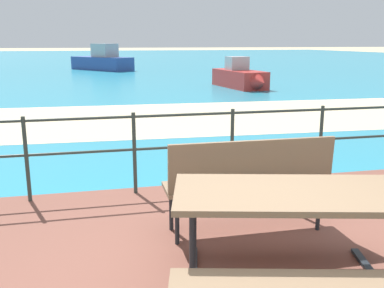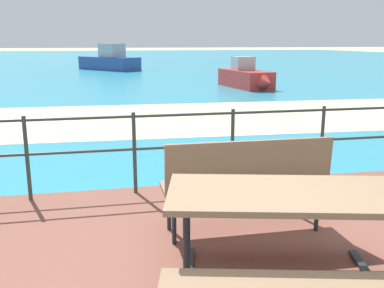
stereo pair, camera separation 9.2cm
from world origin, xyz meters
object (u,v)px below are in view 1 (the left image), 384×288
object	(u,v)px
park_bench	(249,177)
boat_near	(101,61)
picnic_table	(296,218)
boat_far	(240,77)

from	to	relation	value
park_bench	boat_near	bearing A→B (deg)	-88.02
picnic_table	boat_near	distance (m)	26.00
picnic_table	park_bench	xyz separation A→B (m)	(0.07, 1.08, -0.06)
picnic_table	boat_near	world-z (taller)	boat_near
boat_near	boat_far	size ratio (longest dim) A/B	1.33
boat_near	picnic_table	bearing A→B (deg)	143.94
boat_far	picnic_table	bearing A→B (deg)	-26.05
picnic_table	boat_far	xyz separation A→B (m)	(4.42, 13.87, -0.26)
picnic_table	boat_far	bearing A→B (deg)	86.08
park_bench	boat_near	distance (m)	24.93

